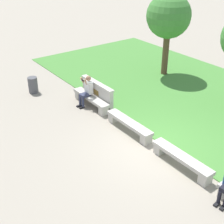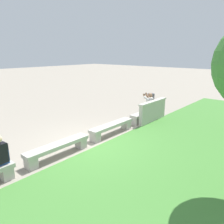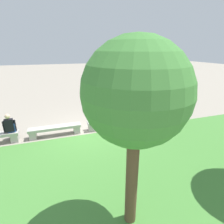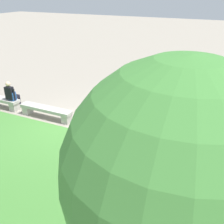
{
  "view_description": "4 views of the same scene",
  "coord_description": "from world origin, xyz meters",
  "views": [
    {
      "loc": [
        6.29,
        -6.38,
        6.29
      ],
      "look_at": [
        -1.76,
        -0.45,
        0.78
      ],
      "focal_mm": 50.0,
      "sensor_mm": 36.0,
      "label": 1
    },
    {
      "loc": [
        4.98,
        5.44,
        3.23
      ],
      "look_at": [
        -1.56,
        -0.22,
        0.85
      ],
      "focal_mm": 35.0,
      "sensor_mm": 36.0,
      "label": 2
    },
    {
      "loc": [
        1.09,
        7.52,
        3.71
      ],
      "look_at": [
        -1.43,
        -0.15,
        0.77
      ],
      "focal_mm": 28.0,
      "sensor_mm": 36.0,
      "label": 3
    },
    {
      "loc": [
        -4.97,
        7.22,
        4.61
      ],
      "look_at": [
        -1.49,
        -0.11,
        0.77
      ],
      "focal_mm": 42.0,
      "sensor_mm": 36.0,
      "label": 4
    }
  ],
  "objects": [
    {
      "name": "bench_main",
      "position": [
        -3.89,
        0.0,
        0.31
      ],
      "size": [
        2.25,
        0.4,
        0.45
      ],
      "color": "#B7B2A8",
      "rests_on": "ground"
    },
    {
      "name": "person_photographer",
      "position": [
        -4.07,
        -0.08,
        0.74
      ],
      "size": [
        0.5,
        0.75,
        1.32
      ],
      "color": "black",
      "rests_on": "ground"
    },
    {
      "name": "ground_plane",
      "position": [
        0.0,
        0.0,
        0.0
      ],
      "size": [
        80.0,
        80.0,
        0.0
      ],
      "primitive_type": "plane",
      "color": "gray"
    },
    {
      "name": "bench_mid",
      "position": [
        1.3,
        0.0,
        0.31
      ],
      "size": [
        2.25,
        0.4,
        0.45
      ],
      "color": "#B7B2A8",
      "rests_on": "ground"
    },
    {
      "name": "grass_strip",
      "position": [
        0.0,
        4.38,
        0.01
      ],
      "size": [
        22.02,
        8.0,
        0.03
      ],
      "primitive_type": "cube",
      "color": "#478438",
      "rests_on": "ground"
    },
    {
      "name": "backpack",
      "position": [
        2.99,
        -0.02,
        0.63
      ],
      "size": [
        0.28,
        0.24,
        0.43
      ],
      "color": "#234C8C",
      "rests_on": "bench_far"
    },
    {
      "name": "backrest_wall_with_plaque",
      "position": [
        -3.89,
        0.34,
        0.52
      ],
      "size": [
        2.14,
        0.24,
        1.01
      ],
      "color": "#B7B2A8",
      "rests_on": "ground"
    },
    {
      "name": "trash_bin",
      "position": [
        -6.65,
        -1.43,
        0.38
      ],
      "size": [
        0.44,
        0.44,
        0.75
      ],
      "primitive_type": "cylinder",
      "color": "#4C4C51",
      "rests_on": "ground"
    },
    {
      "name": "bench_near",
      "position": [
        -1.3,
        0.0,
        0.31
      ],
      "size": [
        2.25,
        0.4,
        0.45
      ],
      "color": "#B7B2A8",
      "rests_on": "ground"
    }
  ]
}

